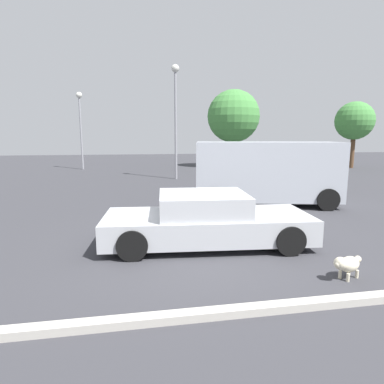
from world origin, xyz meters
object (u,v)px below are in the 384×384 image
Objects in this scene: dog at (347,264)px; light_post_near at (80,117)px; sedan_foreground at (206,221)px; light_post_mid at (176,103)px; van_white at (266,171)px; pedestrian at (234,173)px.

light_post_near reaches higher than dog.
light_post_near reaches higher than sedan_foreground.
light_post_mid reaches higher than sedan_foreground.
sedan_foreground is 3.07m from dog.
van_white reaches higher than sedan_foreground.
sedan_foreground is at bearing -73.88° from light_post_near.
sedan_foreground is 3.11× the size of pedestrian.
van_white is 8.72m from light_post_mid.
light_post_mid is (-2.31, 7.80, 3.16)m from van_white.
van_white is (3.15, 4.10, 0.67)m from sedan_foreground.
van_white is 17.31m from light_post_near.
sedan_foreground is 0.84× the size of light_post_near.
dog is 6.55m from van_white.
van_white is 0.94× the size of light_post_near.
dog is at bearing -70.52° from light_post_near.
van_white reaches higher than pedestrian.
pedestrian reaches higher than dog.
pedestrian is (0.68, 8.83, 0.64)m from dog.
dog is at bearing -85.20° from light_post_mid.
pedestrian is at bearing -67.03° from van_white.
van_white is at bearing -59.79° from light_post_near.
pedestrian is at bearing 72.48° from sedan_foreground.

